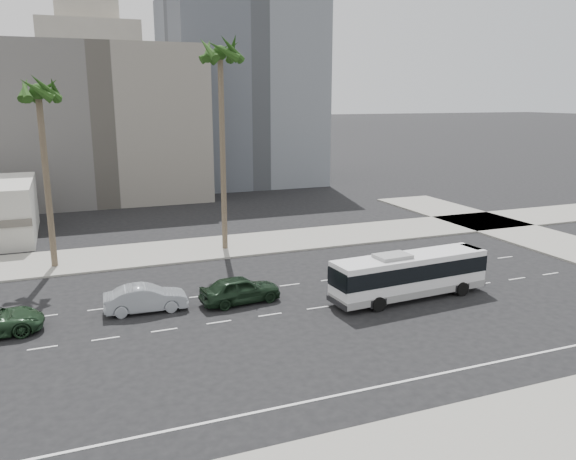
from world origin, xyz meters
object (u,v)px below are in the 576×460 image
city_bus (410,274)px  car_a (240,289)px  palm_near (220,57)px  palm_mid (38,96)px  car_b (146,298)px

city_bus → car_a: bearing=159.1°
palm_near → city_bus: bearing=-63.6°
city_bus → car_a: 10.42m
car_a → palm_mid: bearing=36.2°
city_bus → palm_near: palm_near is taller
car_a → car_b: 5.54m
palm_near → palm_mid: size_ratio=1.22×
city_bus → car_b: size_ratio=2.20×
palm_mid → car_a: bearing=-48.5°
palm_near → palm_mid: bearing=-178.6°
car_a → palm_near: (2.40, 12.20, 14.24)m
city_bus → palm_mid: (-20.44, 14.90, 10.68)m
car_b → palm_mid: size_ratio=0.35×
city_bus → palm_mid: size_ratio=0.77×
car_a → palm_near: size_ratio=0.29×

